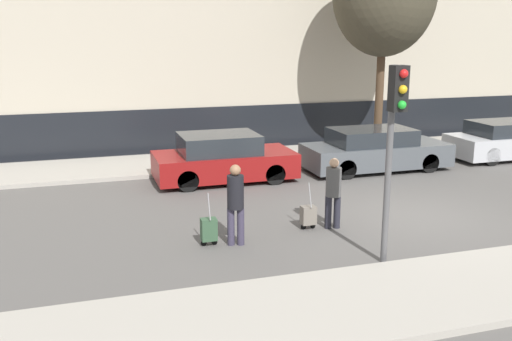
{
  "coord_description": "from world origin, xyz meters",
  "views": [
    {
      "loc": [
        -7.48,
        -11.19,
        4.24
      ],
      "look_at": [
        -3.4,
        1.8,
        0.95
      ],
      "focal_mm": 40.0,
      "sensor_mm": 36.0,
      "label": 1
    }
  ],
  "objects_px": {
    "pedestrian_left": "(236,200)",
    "trolley_left": "(209,229)",
    "parked_car_1": "(375,150)",
    "parked_car_0": "(223,159)",
    "trolley_right": "(308,215)",
    "traffic_light": "(394,126)",
    "pedestrian_right": "(333,189)",
    "parked_car_2": "(507,141)",
    "parked_bicycle": "(237,146)"
  },
  "relations": [
    {
      "from": "pedestrian_left",
      "to": "trolley_left",
      "type": "distance_m",
      "value": 0.82
    },
    {
      "from": "parked_bicycle",
      "to": "parked_car_1",
      "type": "bearing_deg",
      "value": -34.53
    },
    {
      "from": "trolley_left",
      "to": "traffic_light",
      "type": "bearing_deg",
      "value": -33.31
    },
    {
      "from": "parked_car_2",
      "to": "traffic_light",
      "type": "height_order",
      "value": "traffic_light"
    },
    {
      "from": "parked_car_1",
      "to": "trolley_right",
      "type": "distance_m",
      "value": 6.19
    },
    {
      "from": "trolley_left",
      "to": "pedestrian_left",
      "type": "bearing_deg",
      "value": -12.82
    },
    {
      "from": "parked_car_1",
      "to": "parked_car_2",
      "type": "relative_size",
      "value": 1.11
    },
    {
      "from": "trolley_left",
      "to": "trolley_right",
      "type": "bearing_deg",
      "value": 8.04
    },
    {
      "from": "trolley_right",
      "to": "parked_bicycle",
      "type": "distance_m",
      "value": 7.2
    },
    {
      "from": "pedestrian_left",
      "to": "trolley_right",
      "type": "height_order",
      "value": "pedestrian_left"
    },
    {
      "from": "pedestrian_right",
      "to": "parked_bicycle",
      "type": "relative_size",
      "value": 0.9
    },
    {
      "from": "parked_car_1",
      "to": "trolley_right",
      "type": "bearing_deg",
      "value": -132.26
    },
    {
      "from": "trolley_right",
      "to": "traffic_light",
      "type": "relative_size",
      "value": 0.29
    },
    {
      "from": "parked_bicycle",
      "to": "trolley_left",
      "type": "bearing_deg",
      "value": -109.67
    },
    {
      "from": "traffic_light",
      "to": "pedestrian_right",
      "type": "bearing_deg",
      "value": 92.71
    },
    {
      "from": "parked_car_1",
      "to": "pedestrian_left",
      "type": "xyz_separation_m",
      "value": [
        -5.95,
        -5.03,
        0.33
      ]
    },
    {
      "from": "pedestrian_right",
      "to": "parked_car_1",
      "type": "bearing_deg",
      "value": 62.18
    },
    {
      "from": "trolley_left",
      "to": "parked_car_1",
      "type": "bearing_deg",
      "value": 37.11
    },
    {
      "from": "pedestrian_left",
      "to": "trolley_left",
      "type": "bearing_deg",
      "value": -179.94
    },
    {
      "from": "parked_car_1",
      "to": "pedestrian_right",
      "type": "distance_m",
      "value": 5.92
    },
    {
      "from": "pedestrian_left",
      "to": "trolley_right",
      "type": "xyz_separation_m",
      "value": [
        1.79,
        0.45,
        -0.64
      ]
    },
    {
      "from": "parked_car_2",
      "to": "pedestrian_left",
      "type": "relative_size",
      "value": 2.43
    },
    {
      "from": "trolley_right",
      "to": "traffic_light",
      "type": "distance_m",
      "value": 3.32
    },
    {
      "from": "parked_car_2",
      "to": "traffic_light",
      "type": "relative_size",
      "value": 1.11
    },
    {
      "from": "pedestrian_right",
      "to": "pedestrian_left",
      "type": "bearing_deg",
      "value": -161.36
    },
    {
      "from": "trolley_left",
      "to": "pedestrian_right",
      "type": "relative_size",
      "value": 0.7
    },
    {
      "from": "parked_car_0",
      "to": "trolley_left",
      "type": "relative_size",
      "value": 3.64
    },
    {
      "from": "parked_car_0",
      "to": "parked_car_2",
      "type": "height_order",
      "value": "parked_car_0"
    },
    {
      "from": "parked_car_1",
      "to": "parked_car_2",
      "type": "distance_m",
      "value": 5.21
    },
    {
      "from": "parked_car_2",
      "to": "trolley_left",
      "type": "xyz_separation_m",
      "value": [
        -11.7,
        -5.09,
        -0.28
      ]
    },
    {
      "from": "parked_car_2",
      "to": "parked_bicycle",
      "type": "height_order",
      "value": "parked_car_2"
    },
    {
      "from": "parked_car_1",
      "to": "trolley_right",
      "type": "height_order",
      "value": "parked_car_1"
    },
    {
      "from": "pedestrian_left",
      "to": "trolley_right",
      "type": "distance_m",
      "value": 1.95
    },
    {
      "from": "trolley_left",
      "to": "parked_bicycle",
      "type": "bearing_deg",
      "value": 70.33
    },
    {
      "from": "parked_car_1",
      "to": "pedestrian_right",
      "type": "relative_size",
      "value": 2.87
    },
    {
      "from": "parked_car_1",
      "to": "trolley_right",
      "type": "xyz_separation_m",
      "value": [
        -4.16,
        -4.58,
        -0.31
      ]
    },
    {
      "from": "trolley_right",
      "to": "pedestrian_right",
      "type": "bearing_deg",
      "value": -9.87
    },
    {
      "from": "trolley_left",
      "to": "trolley_right",
      "type": "height_order",
      "value": "trolley_left"
    },
    {
      "from": "parked_car_2",
      "to": "pedestrian_right",
      "type": "relative_size",
      "value": 2.58
    },
    {
      "from": "parked_car_0",
      "to": "parked_car_1",
      "type": "distance_m",
      "value": 4.91
    },
    {
      "from": "parked_car_0",
      "to": "trolley_right",
      "type": "distance_m",
      "value": 4.78
    },
    {
      "from": "parked_car_2",
      "to": "traffic_light",
      "type": "distance_m",
      "value": 11.39
    },
    {
      "from": "parked_car_1",
      "to": "pedestrian_right",
      "type": "xyz_separation_m",
      "value": [
        -3.62,
        -4.67,
        0.27
      ]
    },
    {
      "from": "parked_car_1",
      "to": "trolley_left",
      "type": "relative_size",
      "value": 4.11
    },
    {
      "from": "trolley_right",
      "to": "pedestrian_left",
      "type": "bearing_deg",
      "value": -165.86
    },
    {
      "from": "parked_car_2",
      "to": "parked_bicycle",
      "type": "xyz_separation_m",
      "value": [
        -9.01,
        2.43,
        -0.13
      ]
    },
    {
      "from": "trolley_left",
      "to": "trolley_right",
      "type": "distance_m",
      "value": 2.35
    },
    {
      "from": "parked_car_2",
      "to": "trolley_right",
      "type": "distance_m",
      "value": 10.52
    },
    {
      "from": "pedestrian_left",
      "to": "traffic_light",
      "type": "distance_m",
      "value": 3.48
    },
    {
      "from": "trolley_left",
      "to": "pedestrian_right",
      "type": "height_order",
      "value": "pedestrian_right"
    }
  ]
}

